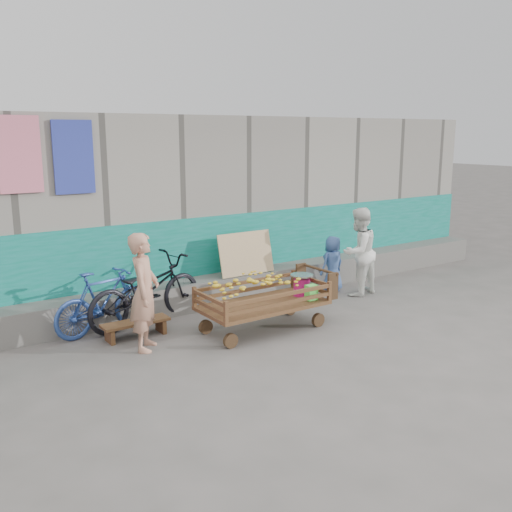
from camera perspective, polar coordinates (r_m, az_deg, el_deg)
ground at (r=7.65m, az=6.43°, el=-8.75°), size 80.00×80.00×0.00m
building_wall at (r=10.61m, az=-7.87°, el=5.29°), size 12.00×3.50×3.00m
banana_cart at (r=7.92m, az=0.52°, el=-3.64°), size 1.94×0.89×0.83m
bench at (r=7.96m, az=-11.94°, el=-6.80°), size 0.92×0.28×0.23m
vendor_man at (r=7.35m, az=-11.10°, el=-3.54°), size 0.61×0.66×1.52m
woman at (r=9.81m, az=10.21°, el=0.42°), size 0.81×0.68×1.50m
child at (r=10.02m, az=7.66°, el=-0.78°), size 0.50×0.34×0.98m
bicycle_dark at (r=8.37m, az=-10.95°, el=-3.41°), size 2.01×1.05×1.01m
bicycle_blue at (r=8.17m, az=-15.00°, el=-4.40°), size 1.55×0.72×0.90m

